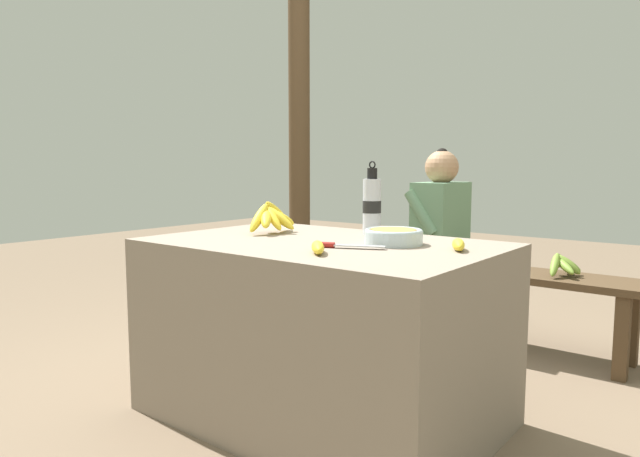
% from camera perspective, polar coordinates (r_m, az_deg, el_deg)
% --- Properties ---
extents(ground_plane, '(12.00, 12.00, 0.00)m').
position_cam_1_polar(ground_plane, '(2.31, 0.17, -18.23)').
color(ground_plane, '#75604C').
extents(market_counter, '(1.27, 0.83, 0.68)m').
position_cam_1_polar(market_counter, '(2.19, 0.17, -10.13)').
color(market_counter, gray).
rests_on(market_counter, ground_plane).
extents(banana_bunch_ripe, '(0.17, 0.29, 0.14)m').
position_cam_1_polar(banana_bunch_ripe, '(2.37, -4.85, 1.15)').
color(banana_bunch_ripe, '#4C381E').
rests_on(banana_bunch_ripe, market_counter).
extents(serving_bowl, '(0.21, 0.21, 0.06)m').
position_cam_1_polar(serving_bowl, '(2.05, 7.36, -0.71)').
color(serving_bowl, silver).
rests_on(serving_bowl, market_counter).
extents(water_bottle, '(0.08, 0.08, 0.30)m').
position_cam_1_polar(water_bottle, '(2.33, 5.21, 2.34)').
color(water_bottle, silver).
rests_on(water_bottle, market_counter).
extents(loose_banana_front, '(0.14, 0.15, 0.04)m').
position_cam_1_polar(loose_banana_front, '(1.83, -0.22, -1.88)').
color(loose_banana_front, yellow).
rests_on(loose_banana_front, market_counter).
extents(loose_banana_side, '(0.10, 0.14, 0.04)m').
position_cam_1_polar(loose_banana_side, '(1.95, 13.66, -1.56)').
color(loose_banana_side, yellow).
rests_on(loose_banana_side, market_counter).
extents(knife, '(0.22, 0.12, 0.02)m').
position_cam_1_polar(knife, '(1.94, 2.23, -1.69)').
color(knife, '#BCBCC1').
rests_on(knife, market_counter).
extents(wooden_bench, '(1.89, 0.32, 0.42)m').
position_cam_1_polar(wooden_bench, '(3.24, 13.60, -4.53)').
color(wooden_bench, '#4C3823').
rests_on(wooden_bench, ground_plane).
extents(seated_vendor, '(0.40, 0.39, 1.05)m').
position_cam_1_polar(seated_vendor, '(3.23, 11.18, -0.04)').
color(seated_vendor, '#473828').
rests_on(seated_vendor, ground_plane).
extents(banana_bunch_green, '(0.15, 0.27, 0.12)m').
position_cam_1_polar(banana_bunch_green, '(3.03, 23.13, -3.28)').
color(banana_bunch_green, '#4C381E').
rests_on(banana_bunch_green, wooden_bench).
extents(support_post_near, '(0.15, 0.15, 2.26)m').
position_cam_1_polar(support_post_near, '(4.06, -2.08, 8.74)').
color(support_post_near, '#4C3823').
rests_on(support_post_near, ground_plane).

